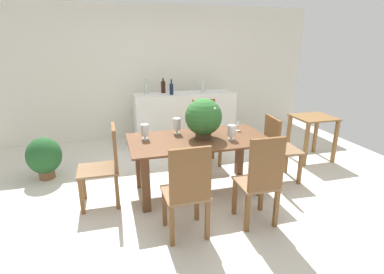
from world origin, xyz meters
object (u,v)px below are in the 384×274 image
chair_near_left (188,189)px  side_table (313,127)px  crystal_vase_left (177,124)px  crystal_vase_center_near (231,131)px  wine_glass (238,123)px  chair_near_right (261,178)px  wine_bottle_tall (163,87)px  kitchen_counter (185,119)px  dining_table (198,150)px  potted_plant_floor (44,157)px  wine_bottle_dark (146,88)px  crystal_vase_right (145,130)px  chair_foot_end (278,145)px  chair_far_right (205,129)px  wine_bottle_amber (171,89)px  flower_centerpiece (204,117)px  wine_bottle_clear (203,88)px  chair_head_end (107,162)px

chair_near_left → side_table: bearing=-150.0°
crystal_vase_left → side_table: crystal_vase_left is taller
crystal_vase_center_near → wine_glass: 0.42m
chair_near_right → wine_bottle_tall: bearing=-80.0°
chair_near_left → wine_glass: (1.03, 1.13, 0.28)m
kitchen_counter → crystal_vase_left: bearing=-108.0°
dining_table → potted_plant_floor: 2.27m
kitchen_counter → potted_plant_floor: (-2.35, -0.95, -0.16)m
crystal_vase_left → crystal_vase_center_near: 0.75m
wine_bottle_dark → crystal_vase_center_near: bearing=-70.1°
chair_near_left → crystal_vase_right: bearing=-77.1°
chair_near_right → chair_foot_end: bearing=-127.8°
chair_far_right → chair_near_right: bearing=-89.6°
wine_bottle_amber → chair_foot_end: bearing=-58.0°
kitchen_counter → flower_centerpiece: bearing=-97.3°
wine_glass → kitchen_counter: bearing=100.4°
crystal_vase_center_near → wine_bottle_amber: size_ratio=0.67×
chair_far_right → wine_bottle_amber: bearing=112.9°
dining_table → wine_bottle_dark: 2.10m
chair_foot_end → wine_bottle_dark: (-1.57, 1.99, 0.58)m
chair_far_right → chair_near_right: 1.90m
chair_near_right → side_table: chair_near_right is taller
wine_bottle_tall → side_table: (2.24, -1.49, -0.54)m
dining_table → potted_plant_floor: dining_table is taller
dining_table → wine_bottle_clear: (0.64, 1.83, 0.51)m
chair_near_right → crystal_vase_right: 1.56m
chair_far_right → wine_bottle_tall: bearing=113.2°
chair_near_left → wine_bottle_clear: wine_bottle_clear is taller
chair_near_left → potted_plant_floor: size_ratio=1.64×
potted_plant_floor → chair_foot_end: bearing=-16.6°
crystal_vase_left → crystal_vase_center_near: size_ratio=1.13×
chair_near_left → wine_bottle_tall: size_ratio=3.76×
wine_bottle_dark → wine_bottle_amber: bearing=-22.0°
crystal_vase_right → wine_bottle_amber: wine_bottle_amber is taller
chair_near_left → side_table: 2.99m
wine_glass → kitchen_counter: (-0.32, 1.74, -0.35)m
chair_head_end → wine_bottle_amber: wine_bottle_amber is taller
chair_foot_end → chair_near_right: size_ratio=0.90×
chair_foot_end → flower_centerpiece: (-1.11, 0.01, 0.48)m
chair_far_right → wine_bottle_tall: (-0.47, 1.11, 0.54)m
chair_head_end → kitchen_counter: bearing=142.9°
kitchen_counter → wine_bottle_dark: size_ratio=6.65×
crystal_vase_center_near → wine_bottle_clear: bearing=82.8°
chair_near_left → crystal_vase_left: (0.18, 1.22, 0.31)m
wine_bottle_clear → crystal_vase_left: bearing=-118.9°
chair_head_end → flower_centerpiece: 1.32m
crystal_vase_right → side_table: bearing=8.5°
chair_foot_end → wine_bottle_dark: size_ratio=3.32×
chair_far_right → crystal_vase_right: bearing=-142.7°
wine_bottle_tall → kitchen_counter: bearing=-21.4°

